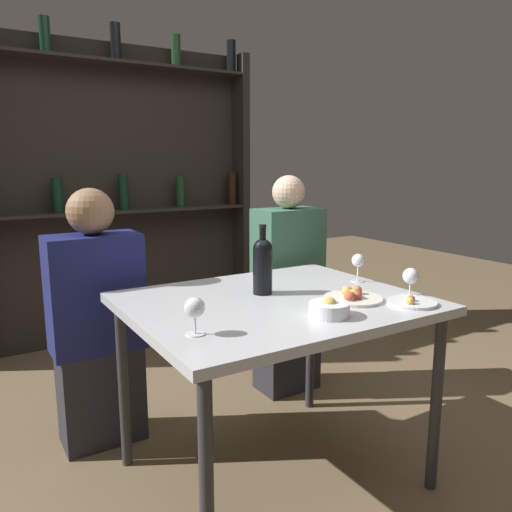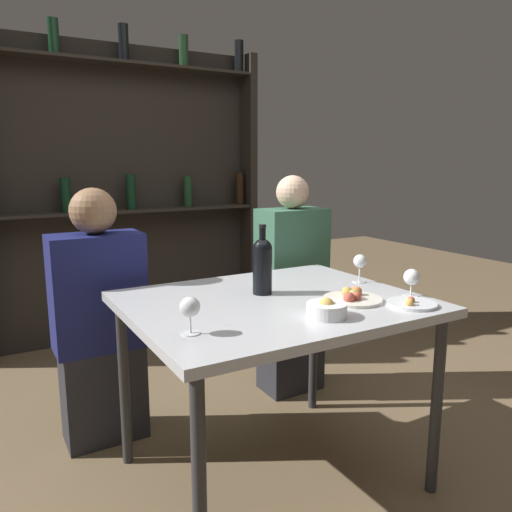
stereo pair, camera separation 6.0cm
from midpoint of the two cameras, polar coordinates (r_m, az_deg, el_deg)
ground_plane at (r=2.29m, az=1.15°, el=-23.71°), size 10.00×10.00×0.00m
dining_table at (r=1.98m, az=1.23°, el=-6.87°), size 1.12×0.92×0.76m
wine_rack_wall at (r=3.71m, az=-15.67°, el=7.56°), size 1.97×0.21×2.20m
wine_bottle at (r=2.01m, az=-0.09°, el=-0.86°), size 0.08×0.08×0.28m
wine_glass_0 at (r=1.56m, az=-8.12°, el=-6.01°), size 0.07×0.07×0.12m
wine_glass_1 at (r=2.09m, az=16.48°, el=-2.30°), size 0.07×0.07×0.11m
wine_glass_2 at (r=2.27m, az=10.86°, el=-0.67°), size 0.06×0.06×0.13m
food_plate_0 at (r=1.97m, az=16.53°, el=-5.08°), size 0.19×0.19×0.04m
food_plate_1 at (r=1.98m, az=10.17°, el=-4.60°), size 0.23×0.23×0.05m
snack_bowl at (r=1.75m, az=7.39°, el=-6.01°), size 0.14×0.14×0.07m
seated_person_left at (r=2.41m, az=-18.37°, el=-7.69°), size 0.40×0.22×1.18m
seated_person_right at (r=2.81m, az=3.01°, el=-4.08°), size 0.37×0.22×1.22m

